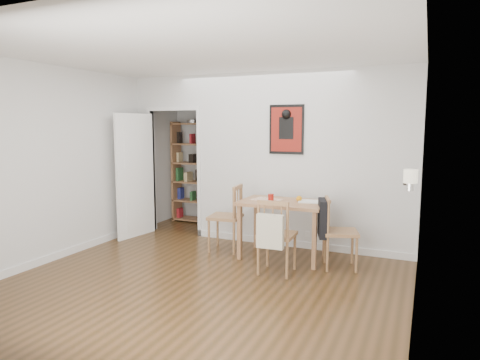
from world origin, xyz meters
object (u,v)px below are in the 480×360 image
at_px(chair_front, 277,235).
at_px(ceramic_jar_a, 408,180).
at_px(chair_left, 225,218).
at_px(ceramic_jar_b, 408,178).
at_px(chair_right, 339,232).
at_px(dining_table, 283,208).
at_px(red_glass, 271,197).
at_px(notebook, 311,202).
at_px(mantel_lamp, 411,178).
at_px(orange_fruit, 299,199).
at_px(fireplace, 408,235).
at_px(bookshelf, 193,173).

distance_m(chair_front, ceramic_jar_a, 1.64).
bearing_deg(chair_left, ceramic_jar_b, -5.96).
relative_size(chair_left, chair_right, 1.06).
height_order(dining_table, red_glass, red_glass).
relative_size(red_glass, notebook, 0.30).
distance_m(chair_left, mantel_lamp, 2.78).
height_order(chair_left, ceramic_jar_a, ceramic_jar_a).
distance_m(dining_table, mantel_lamp, 1.95).
relative_size(dining_table, red_glass, 11.55).
bearing_deg(ceramic_jar_b, chair_front, -166.01).
xyz_separation_m(chair_front, orange_fruit, (0.08, 0.68, 0.35)).
height_order(chair_left, chair_right, chair_left).
bearing_deg(chair_left, notebook, 3.89).
height_order(mantel_lamp, ceramic_jar_a, mantel_lamp).
bearing_deg(fireplace, ceramic_jar_b, 98.27).
xyz_separation_m(chair_right, fireplace, (0.83, -0.42, 0.14)).
bearing_deg(fireplace, red_glass, 164.84).
bearing_deg(bookshelf, orange_fruit, -29.88).
bearing_deg(fireplace, orange_fruit, 156.84).
distance_m(chair_left, chair_front, 1.17).
bearing_deg(fireplace, ceramic_jar_a, 126.23).
relative_size(ceramic_jar_a, ceramic_jar_b, 1.11).
height_order(chair_front, notebook, chair_front).
bearing_deg(ceramic_jar_b, mantel_lamp, -86.09).
xyz_separation_m(dining_table, fireplace, (1.62, -0.53, -0.08)).
height_order(mantel_lamp, ceramic_jar_b, mantel_lamp).
distance_m(fireplace, mantel_lamp, 0.77).
distance_m(chair_left, ceramic_jar_b, 2.57).
height_order(bookshelf, notebook, bookshelf).
relative_size(dining_table, ceramic_jar_a, 10.67).
relative_size(chair_left, fireplace, 0.77).
bearing_deg(ceramic_jar_b, chair_right, 170.50).
bearing_deg(orange_fruit, chair_left, -176.50).
xyz_separation_m(chair_right, bookshelf, (-3.04, 1.60, 0.45)).
bearing_deg(red_glass, chair_left, 175.32).
distance_m(bookshelf, orange_fruit, 2.83).
height_order(chair_right, ceramic_jar_a, ceramic_jar_a).
xyz_separation_m(chair_left, red_glass, (0.72, -0.06, 0.35)).
distance_m(fireplace, ceramic_jar_b, 0.66).
xyz_separation_m(chair_left, bookshelf, (-1.37, 1.47, 0.44)).
xyz_separation_m(notebook, mantel_lamp, (1.25, -0.99, 0.50)).
xyz_separation_m(chair_left, chair_right, (1.66, -0.12, -0.01)).
relative_size(fireplace, orange_fruit, 15.97).
bearing_deg(chair_left, bookshelf, 132.99).
xyz_separation_m(orange_fruit, ceramic_jar_a, (1.38, -0.55, 0.39)).
distance_m(bookshelf, notebook, 2.97).
height_order(notebook, ceramic_jar_a, ceramic_jar_a).
bearing_deg(chair_right, notebook, 153.49).
bearing_deg(red_glass, bookshelf, 143.77).
height_order(chair_left, notebook, chair_left).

